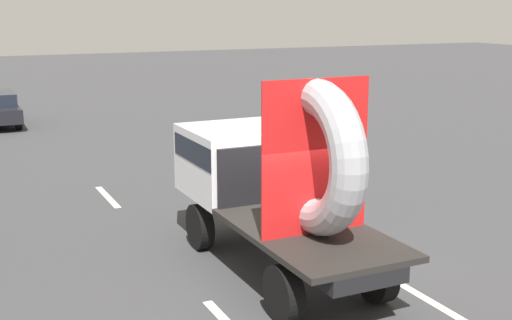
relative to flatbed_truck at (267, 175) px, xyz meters
name	(u,v)px	position (x,y,z in m)	size (l,w,h in m)	color
ground_plane	(302,276)	(0.28, -0.85, -1.70)	(120.00, 120.00, 0.00)	#38383A
flatbed_truck	(267,175)	(0.00, 0.00, 0.00)	(2.02, 5.67, 3.62)	black
lane_dash_left_far	(108,197)	(-1.65, 5.72, -1.69)	(2.11, 0.16, 0.01)	beige
lane_dash_right_near	(415,292)	(1.65, -2.31, -1.69)	(2.63, 0.16, 0.01)	beige
lane_dash_right_far	(236,188)	(1.65, 5.15, -1.69)	(2.38, 0.16, 0.01)	beige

